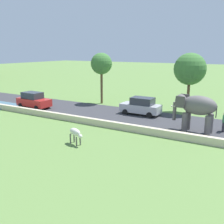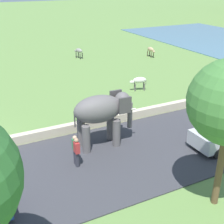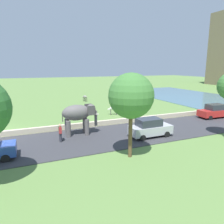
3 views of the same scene
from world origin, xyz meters
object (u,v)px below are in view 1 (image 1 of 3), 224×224
(person_beside_elephant, at_px, (224,122))
(car_silver, at_px, (141,106))
(car_red, at_px, (34,100))
(cow_white, at_px, (75,133))
(elephant, at_px, (196,108))

(person_beside_elephant, distance_m, car_silver, 8.22)
(person_beside_elephant, relative_size, car_red, 0.40)
(cow_white, bearing_deg, car_red, 58.71)
(elephant, distance_m, car_silver, 6.84)
(car_silver, height_order, cow_white, car_silver)
(person_beside_elephant, xyz_separation_m, car_red, (-1.16, 19.69, 0.03))
(car_red, height_order, cow_white, car_red)
(car_silver, bearing_deg, person_beside_elephant, -103.99)
(person_beside_elephant, distance_m, car_red, 19.73)
(person_beside_elephant, height_order, car_silver, car_silver)
(car_red, bearing_deg, person_beside_elephant, -86.63)
(car_silver, relative_size, car_red, 0.98)
(person_beside_elephant, relative_size, car_silver, 0.41)
(car_red, bearing_deg, elephant, -89.97)
(elephant, distance_m, cow_white, 9.48)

